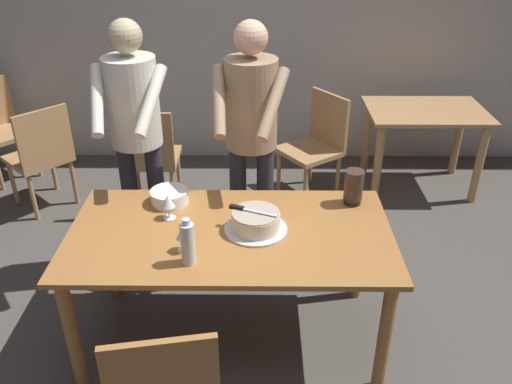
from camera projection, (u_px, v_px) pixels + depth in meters
The scene contains 16 objects.
ground_plane at pixel (233, 335), 3.19m from camera, with size 14.00×14.00×0.00m, color #4C4742.
back_wall at pixel (243, 19), 4.82m from camera, with size 10.00×0.12×2.70m, color #BCB7AD.
main_dining_table at pixel (230, 247), 2.87m from camera, with size 1.74×0.91×0.75m.
cake_on_platter at pixel (256, 222), 2.81m from camera, with size 0.34×0.34×0.11m.
cake_knife at pixel (243, 209), 2.81m from camera, with size 0.26×0.12×0.02m.
plate_stack at pixel (169, 197), 3.07m from camera, with size 0.22×0.22×0.08m.
wine_glass_near at pixel (168, 202), 2.89m from camera, with size 0.08×0.08×0.14m.
wine_glass_far at pixel (183, 233), 2.62m from camera, with size 0.08×0.08×0.14m.
water_bottle at pixel (188, 243), 2.53m from camera, with size 0.07×0.07×0.25m.
hurricane_lamp at pixel (354, 187), 3.04m from camera, with size 0.11×0.11×0.21m.
person_cutting_cake at pixel (251, 128), 3.25m from camera, with size 0.46×0.57×1.72m.
person_standing_beside at pixel (135, 125), 3.28m from camera, with size 0.47×0.56×1.72m.
background_table at pixel (424, 127), 4.57m from camera, with size 1.00×0.70×0.74m.
background_chair_1 at pixel (150, 155), 4.28m from camera, with size 0.45×0.45×0.90m.
background_chair_2 at pixel (41, 154), 4.29m from camera, with size 0.62×0.62×0.90m.
background_chair_3 at pixel (316, 142), 4.50m from camera, with size 0.61×0.61×0.90m.
Camera 1 is at (0.16, -2.37, 2.31)m, focal length 37.07 mm.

